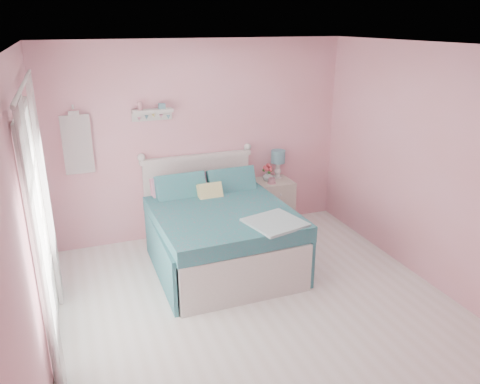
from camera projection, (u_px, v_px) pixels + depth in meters
floor at (266, 317)px, 4.69m from camera, size 4.50×4.50×0.00m
room_shell at (270, 167)px, 4.15m from camera, size 4.50×4.50×4.50m
bed at (219, 233)px, 5.65m from camera, size 1.58×1.97×1.13m
nightstand at (273, 204)px, 6.64m from camera, size 0.49×0.48×0.70m
table_lamp at (278, 159)px, 6.56m from camera, size 0.20×0.20×0.39m
vase at (268, 176)px, 6.48m from camera, size 0.18×0.18×0.15m
teacup at (272, 181)px, 6.39m from camera, size 0.12×0.12×0.08m
roses at (268, 168)px, 6.44m from camera, size 0.14×0.11×0.12m
wall_shelf at (152, 112)px, 5.81m from camera, size 0.50×0.15×0.25m
hanging_dress at (77, 145)px, 5.61m from camera, size 0.34×0.03×0.72m
french_door at (40, 234)px, 4.02m from camera, size 0.04×1.32×2.16m
curtain_near at (43, 261)px, 3.35m from camera, size 0.04×0.40×2.32m
curtain_far at (46, 194)px, 4.65m from camera, size 0.04×0.40×2.32m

